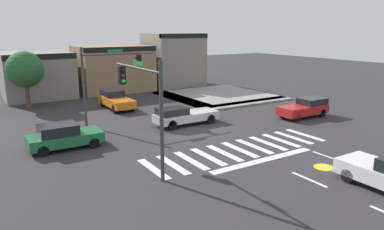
# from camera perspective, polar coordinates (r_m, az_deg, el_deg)

# --- Properties ---
(ground_plane) EXTENTS (120.00, 120.00, 0.00)m
(ground_plane) POSITION_cam_1_polar(r_m,az_deg,el_deg) (24.41, 0.81, -2.59)
(ground_plane) COLOR #302D30
(crosswalk_near) EXTENTS (11.45, 3.09, 0.01)m
(crosswalk_near) POSITION_cam_1_polar(r_m,az_deg,el_deg) (20.95, 7.55, -5.45)
(crosswalk_near) COLOR silver
(crosswalk_near) RESTS_ON ground_plane
(lane_markings) EXTENTS (6.80, 18.75, 0.01)m
(lane_markings) POSITION_cam_1_polar(r_m,az_deg,el_deg) (17.54, 25.43, -10.54)
(lane_markings) COLOR white
(lane_markings) RESTS_ON ground_plane
(bike_detector_marking) EXTENTS (1.01, 1.01, 0.01)m
(bike_detector_marking) POSITION_cam_1_polar(r_m,az_deg,el_deg) (19.39, 20.19, -7.77)
(bike_detector_marking) COLOR yellow
(bike_detector_marking) RESTS_ON ground_plane
(curb_corner_northeast) EXTENTS (10.00, 10.60, 0.15)m
(curb_corner_northeast) POSITION_cam_1_polar(r_m,az_deg,el_deg) (36.65, 3.94, 2.94)
(curb_corner_northeast) COLOR gray
(curb_corner_northeast) RESTS_ON ground_plane
(storefront_row) EXTENTS (21.80, 6.83, 6.26)m
(storefront_row) POSITION_cam_1_polar(r_m,az_deg,el_deg) (41.39, -12.27, 7.47)
(storefront_row) COLOR gray
(storefront_row) RESTS_ON ground_plane
(traffic_signal_southwest) EXTENTS (0.32, 5.21, 5.45)m
(traffic_signal_southwest) POSITION_cam_1_polar(r_m,az_deg,el_deg) (17.42, -7.97, 3.37)
(traffic_signal_southwest) COLOR #383A3D
(traffic_signal_southwest) RESTS_ON ground_plane
(traffic_signal_northwest) EXTENTS (5.43, 0.32, 5.57)m
(traffic_signal_northwest) POSITION_cam_1_polar(r_m,az_deg,el_deg) (26.50, -12.89, 6.75)
(traffic_signal_northwest) COLOR #383A3D
(traffic_signal_northwest) RESTS_ON ground_plane
(car_silver) EXTENTS (4.73, 1.71, 1.36)m
(car_silver) POSITION_cam_1_polar(r_m,az_deg,el_deg) (25.85, -1.40, -0.08)
(car_silver) COLOR #B7BABF
(car_silver) RESTS_ON ground_plane
(car_red) EXTENTS (4.19, 1.71, 1.43)m
(car_red) POSITION_cam_1_polar(r_m,az_deg,el_deg) (29.59, 17.45, 1.09)
(car_red) COLOR red
(car_red) RESTS_ON ground_plane
(car_green) EXTENTS (4.12, 1.86, 1.46)m
(car_green) POSITION_cam_1_polar(r_m,az_deg,el_deg) (22.06, -19.73, -3.18)
(car_green) COLOR #1E6638
(car_green) RESTS_ON ground_plane
(car_orange) EXTENTS (1.81, 4.49, 1.51)m
(car_orange) POSITION_cam_1_polar(r_m,az_deg,el_deg) (32.02, -12.01, 2.41)
(car_orange) COLOR orange
(car_orange) RESTS_ON ground_plane
(roadside_tree) EXTENTS (3.10, 3.10, 4.95)m
(roadside_tree) POSITION_cam_1_polar(r_m,az_deg,el_deg) (34.10, -24.98, 6.54)
(roadside_tree) COLOR #4C3823
(roadside_tree) RESTS_ON ground_plane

